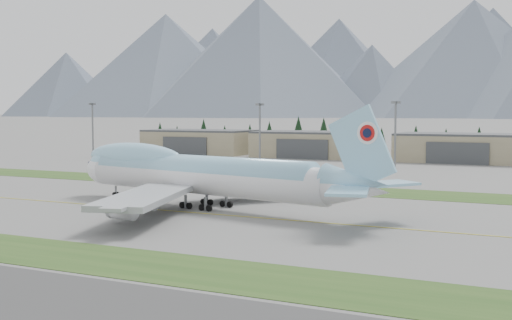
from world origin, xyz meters
The scene contains 11 objects.
ground centered at (0.00, 0.00, 0.00)m, with size 7000.00×7000.00×0.00m, color slate.
grass_strip_far centered at (0.00, 45.00, 0.00)m, with size 400.00×18.00×0.08m, color #294C1B.
taxiway_line_main centered at (0.00, 0.00, 0.00)m, with size 400.00×0.40×0.02m, color gold.
boeing_747_freighter centered at (13.69, 6.79, 6.66)m, with size 76.98×64.79×20.19m.
hangar_left centered at (-70.00, 149.90, 5.39)m, with size 48.00×26.60×10.80m.
hangar_center centered at (-15.00, 149.90, 5.39)m, with size 48.00×26.60×10.80m.
hangar_right centered at (45.00, 149.90, 5.39)m, with size 48.00×26.60×10.80m.
floodlight_masts centered at (4.21, 110.33, 15.89)m, with size 203.05×9.43×23.78m.
service_vehicle_a centered at (-32.67, 116.56, 0.00)m, with size 1.27×3.16×1.08m, color white.
service_vehicle_b centered at (13.66, 122.48, 0.00)m, with size 1.20×3.41×1.13m, color gold.
conifer_belt centered at (0.40, 212.09, 7.07)m, with size 272.40×15.68×16.84m.
Camera 1 is at (78.15, -102.89, 18.95)m, focal length 45.00 mm.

